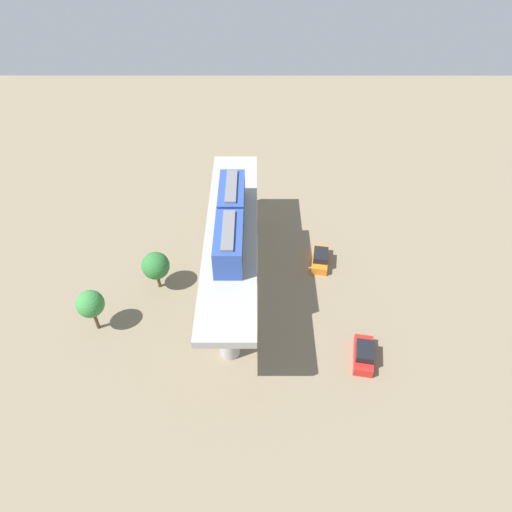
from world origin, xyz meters
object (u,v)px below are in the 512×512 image
parked_car_orange (320,259)px  tree_near_viaduct (90,304)px  train (230,220)px  tree_mid_lot (156,266)px  parked_car_red (364,354)px

parked_car_orange → tree_near_viaduct: tree_near_viaduct is taller
train → tree_near_viaduct: size_ratio=2.69×
train → tree_mid_lot: bearing=-2.0°
parked_car_red → train: bearing=-26.0°
parked_car_red → tree_near_viaduct: 26.96m
train → tree_mid_lot: size_ratio=2.88×
tree_mid_lot → parked_car_red: bearing=155.4°
train → parked_car_orange: 14.03m
parked_car_red → tree_near_viaduct: size_ratio=0.88×
train → tree_near_viaduct: 15.98m
parked_car_red → tree_mid_lot: bearing=-14.5°
train → tree_near_viaduct: (13.70, 5.56, -6.07)m
tree_mid_lot → train: bearing=178.0°
tree_mid_lot → tree_near_viaduct: bearing=47.4°
train → parked_car_orange: size_ratio=3.06×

